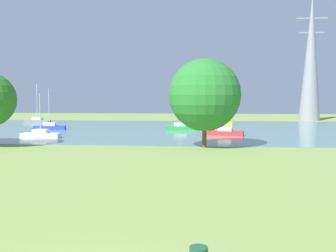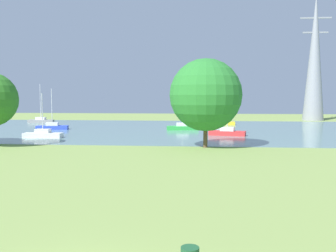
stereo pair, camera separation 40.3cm
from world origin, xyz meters
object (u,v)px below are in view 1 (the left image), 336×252
at_px(sailboat_blue, 50,127).
at_px(sailboat_gray, 37,121).
at_px(sailboat_green, 180,127).
at_px(tree_mid_shore, 205,95).
at_px(sailboat_red, 225,132).
at_px(sailboat_white, 41,134).
at_px(electricity_pylon, 311,57).
at_px(sailboat_yellow, 219,123).

xyz_separation_m(sailboat_blue, sailboat_gray, (-7.93, 13.81, 0.01)).
xyz_separation_m(sailboat_green, tree_mid_shore, (3.41, -19.50, 4.89)).
distance_m(sailboat_red, sailboat_green, 9.94).
distance_m(sailboat_gray, sailboat_white, 27.62).
height_order(tree_mid_shore, electricity_pylon, electricity_pylon).
xyz_separation_m(sailboat_white, electricity_pylon, (43.45, 37.86, 13.03)).
bearing_deg(sailboat_yellow, sailboat_green, -121.45).
relative_size(sailboat_white, tree_mid_shore, 0.61).
xyz_separation_m(sailboat_gray, tree_mid_shore, (31.64, -32.16, 4.90)).
distance_m(sailboat_red, sailboat_yellow, 18.18).
bearing_deg(electricity_pylon, sailboat_blue, -150.53).
xyz_separation_m(sailboat_blue, sailboat_white, (3.41, -11.38, -0.01)).
bearing_deg(sailboat_blue, tree_mid_shore, -37.72).
bearing_deg(sailboat_blue, sailboat_gray, 119.85).
height_order(sailboat_white, tree_mid_shore, tree_mid_shore).
bearing_deg(sailboat_gray, sailboat_white, -65.76).
bearing_deg(tree_mid_shore, sailboat_gray, 134.54).
xyz_separation_m(sailboat_red, sailboat_blue, (-26.67, 6.49, 0.00)).
bearing_deg(sailboat_green, sailboat_yellow, 58.55).
xyz_separation_m(sailboat_red, sailboat_white, (-23.25, -4.89, -0.00)).
bearing_deg(tree_mid_shore, electricity_pylon, 62.69).
bearing_deg(sailboat_gray, electricity_pylon, 13.02).
distance_m(sailboat_yellow, electricity_pylon, 28.16).
relative_size(sailboat_red, electricity_pylon, 0.22).
relative_size(sailboat_red, tree_mid_shore, 0.66).
relative_size(sailboat_gray, sailboat_white, 1.35).
bearing_deg(sailboat_red, sailboat_blue, 166.32).
height_order(sailboat_red, tree_mid_shore, tree_mid_shore).
bearing_deg(sailboat_green, sailboat_white, -143.44).
bearing_deg(sailboat_yellow, electricity_pylon, 36.34).
distance_m(sailboat_yellow, sailboat_blue, 29.20).
bearing_deg(sailboat_green, sailboat_gray, 155.84).
xyz_separation_m(sailboat_yellow, sailboat_white, (-23.34, -23.07, 0.00)).
height_order(sailboat_red, sailboat_blue, sailboat_blue).
bearing_deg(sailboat_white, sailboat_blue, 106.71).
bearing_deg(sailboat_red, sailboat_green, 129.78).
xyz_separation_m(sailboat_red, electricity_pylon, (20.20, 32.97, 13.02)).
height_order(sailboat_red, sailboat_green, sailboat_green).
height_order(sailboat_red, sailboat_gray, sailboat_gray).
xyz_separation_m(sailboat_yellow, sailboat_green, (-6.45, -10.54, 0.03)).
height_order(sailboat_gray, electricity_pylon, electricity_pylon).
bearing_deg(sailboat_yellow, sailboat_gray, 176.50).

